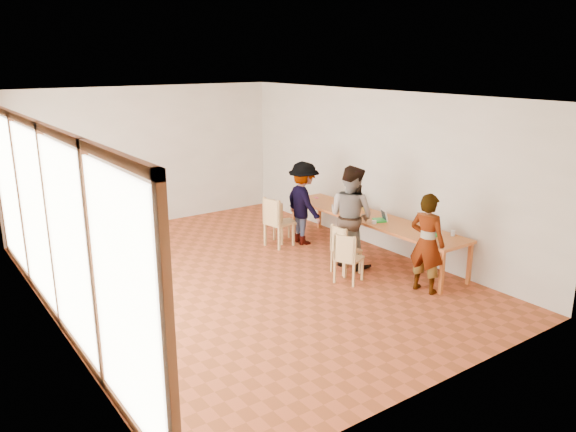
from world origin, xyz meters
The scene contains 25 objects.
ground centered at (0.00, 0.00, 0.00)m, with size 8.00×8.00×0.00m, color #A94B28.
wall_back centered at (0.00, 4.00, 1.50)m, with size 6.00×0.10×3.00m, color beige.
wall_front centered at (0.00, -4.00, 1.50)m, with size 6.00×0.10×3.00m, color beige.
wall_right centered at (3.00, 0.00, 1.50)m, with size 0.10×8.00×3.00m, color beige.
window_wall centered at (-2.96, 0.00, 1.50)m, with size 0.10×8.00×3.00m, color white.
ceiling centered at (0.00, 0.00, 3.02)m, with size 6.00×8.00×0.04m, color white.
communal_table centered at (2.50, -0.42, 0.70)m, with size 0.80×4.00×0.75m.
side_table centered at (-1.56, 2.52, 0.67)m, with size 0.90×0.90×0.75m.
chair_near centered at (1.25, -1.17, 0.52)m, with size 0.52×0.52×0.45m.
chair_mid centered at (1.47, -0.81, 0.52)m, with size 0.40×0.40×0.45m.
chair_far centered at (1.35, 1.03, 0.60)m, with size 0.53×0.53×0.52m.
chair_empty centered at (1.62, 1.20, 0.52)m, with size 0.44×0.44×0.45m.
chair_spare centered at (-2.02, 1.52, 0.49)m, with size 0.50×0.50×0.42m.
person_near centered at (2.05, -2.12, 0.80)m, with size 0.58×0.38×1.59m, color gray.
person_mid centered at (1.86, -0.55, 0.90)m, with size 0.87×0.68×1.80m, color gray.
person_far centered at (1.93, 0.90, 0.82)m, with size 1.06×0.61×1.64m, color gray.
laptop_near centered at (2.58, -1.81, 0.81)m, with size 0.27×0.28×0.21m.
laptop_mid centered at (2.47, -0.71, 0.81)m, with size 0.29×0.31×0.21m.
laptop_far centered at (2.48, 0.26, 0.80)m, with size 0.23×0.25×0.18m.
yellow_mug centered at (2.69, -0.06, 0.80)m, with size 0.12×0.12×0.09m, color yellow.
green_bottle centered at (2.73, 0.24, 0.89)m, with size 0.07×0.07×0.28m, color #116E37.
clear_glass centered at (2.80, -2.02, 0.80)m, with size 0.07×0.07×0.09m, color silver.
condiment_cup centered at (2.23, -0.77, 0.78)m, with size 0.08×0.08×0.06m, color white.
pink_phone centered at (2.57, 1.30, 0.76)m, with size 0.05×0.10×0.01m, color #E73E6E.
black_pouch centered at (2.76, 0.32, 0.80)m, with size 0.16×0.26×0.09m, color black.
Camera 1 is at (-4.51, -7.57, 3.58)m, focal length 35.00 mm.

